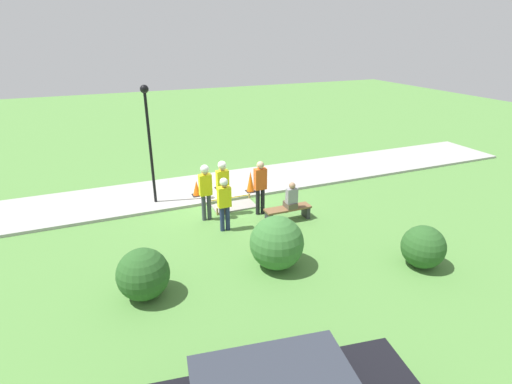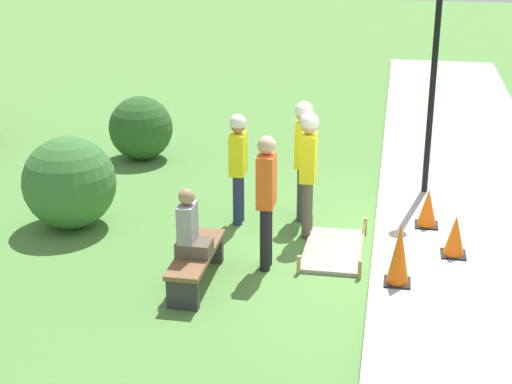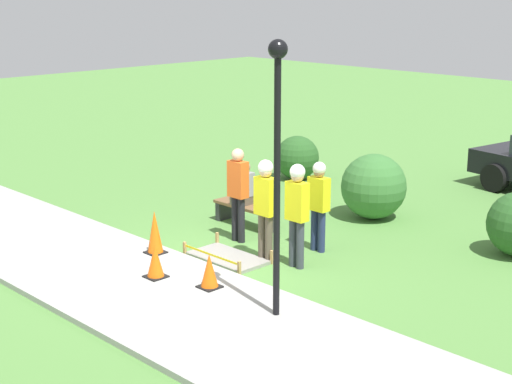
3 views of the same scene
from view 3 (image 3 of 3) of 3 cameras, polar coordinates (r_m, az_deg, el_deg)
name	(u,v)px [view 3 (image 3 of 3)]	position (r m, az deg, el deg)	size (l,w,h in m)	color
ground_plane	(210,269)	(14.14, -3.34, -5.58)	(60.00, 60.00, 0.00)	#51843D
sidewalk	(142,288)	(13.24, -8.31, -6.94)	(28.00, 3.04, 0.10)	#9E9E99
wet_concrete_patch	(228,258)	(14.57, -2.08, -4.79)	(1.54, 0.87, 0.26)	gray
traffic_cone_near_patch	(155,232)	(14.60, -7.37, -2.93)	(0.34, 0.34, 0.81)	black
traffic_cone_far_patch	(155,261)	(13.45, -7.34, -5.00)	(0.34, 0.34, 0.59)	black
traffic_cone_sidewalk_edge	(209,271)	(12.93, -3.41, -5.75)	(0.34, 0.34, 0.58)	black
park_bench	(246,211)	(16.46, -0.75, -1.40)	(1.56, 0.44, 0.46)	#2D2D33
person_seated_on_bench	(245,187)	(16.42, -0.84, 0.33)	(0.36, 0.44, 0.89)	brown
worker_supervisor	(319,199)	(14.77, 4.58, -0.48)	(0.40, 0.25, 1.74)	navy
worker_assistant	(297,205)	(13.85, 3.00, -0.98)	(0.40, 0.28, 1.91)	#383D47
worker_trainee	(266,200)	(14.16, 0.70, -0.60)	(0.40, 0.28, 1.91)	brown
bystander_in_orange_shirt	(238,189)	(15.27, -1.32, 0.24)	(0.40, 0.25, 1.87)	black
lamppost_near	(277,141)	(11.21, 1.56, 3.73)	(0.28, 0.28, 4.11)	black
shrub_rounded_near	(374,186)	(17.10, 8.55, 0.40)	(1.42, 1.42, 1.42)	#387033
shrub_rounded_mid	(297,158)	(20.43, 3.02, 2.52)	(1.14, 1.14, 1.14)	#285623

